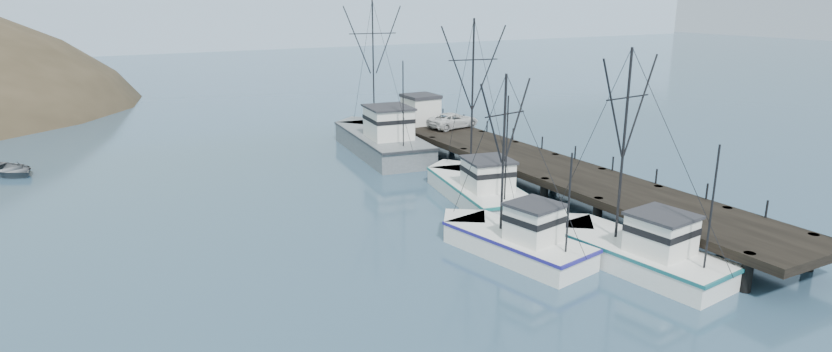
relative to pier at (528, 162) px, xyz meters
The scene contains 10 objects.
ground 21.33m from the pier, 131.19° to the right, with size 400.00×400.00×0.00m, color #2B4760.
pier is the anchor object (origin of this frame).
distant_ridge 154.06m from the pier, 91.49° to the left, with size 360.00×40.00×26.00m, color #9EB2C6.
trawler_near 15.79m from the pier, 108.32° to the right, with size 4.94×11.68×11.71m.
trawler_mid 14.42m from the pier, 131.78° to the right, with size 5.00×10.26×10.25m.
trawler_far 5.73m from the pier, 167.37° to the right, with size 6.03×12.73×12.74m.
work_vessel 15.56m from the pier, 110.26° to the left, with size 6.68×16.83×13.84m.
pier_shed 15.98m from the pier, 91.60° to the left, with size 3.00×3.20×2.80m.
pickup_truck 12.73m from the pier, 84.57° to the left, with size 2.33×5.05×1.40m, color silver.
motorboat 41.29m from the pier, 147.38° to the left, with size 3.90×5.47×1.13m, color slate.
Camera 1 is at (-16.51, -21.45, 13.85)m, focal length 28.00 mm.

